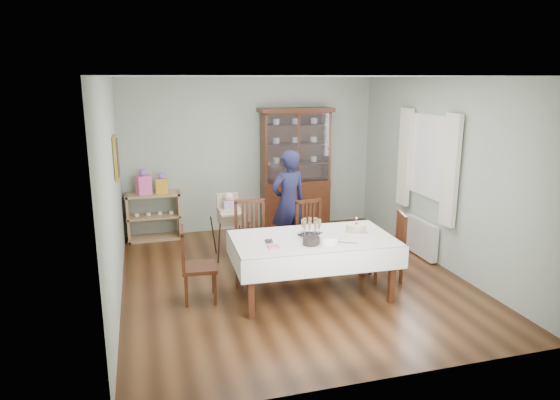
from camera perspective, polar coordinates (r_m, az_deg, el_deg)
name	(u,v)px	position (r m, az deg, el deg)	size (l,w,h in m)	color
floor	(292,278)	(6.96, 1.37, -8.89)	(5.00, 5.00, 0.00)	#593319
room_shell	(281,150)	(7.00, 0.17, 5.76)	(5.00, 5.00, 5.00)	#9EAA99
dining_table	(312,266)	(6.32, 3.73, -7.56)	(2.04, 1.21, 0.76)	#422210
china_cabinet	(295,167)	(8.94, 1.76, 3.74)	(1.30, 0.48, 2.18)	#422210
sideboard	(154,216)	(8.72, -14.20, -1.82)	(0.90, 0.38, 0.80)	tan
picture_frame	(116,157)	(7.02, -18.24, 4.64)	(0.04, 0.48, 0.58)	gold
window	(430,157)	(7.72, 16.76, 4.77)	(0.04, 1.02, 1.22)	white
curtain_left	(451,171)	(7.20, 18.92, 3.18)	(0.07, 0.30, 1.55)	silver
curtain_right	(405,157)	(8.23, 14.07, 4.77)	(0.07, 0.30, 1.55)	silver
radiator	(421,237)	(7.97, 15.78, -4.14)	(0.10, 0.80, 0.55)	white
chair_far_left	(252,252)	(7.06, -3.22, -5.94)	(0.49, 0.49, 1.01)	#422210
chair_far_right	(313,246)	(7.35, 3.78, -5.31)	(0.47, 0.47, 0.94)	#422210
chair_end_left	(199,279)	(6.28, -9.30, -8.91)	(0.45, 0.45, 0.93)	#422210
chair_end_right	(387,260)	(6.98, 12.13, -6.68)	(0.50, 0.50, 0.93)	#422210
woman	(288,203)	(7.65, 0.97, -0.32)	(0.60, 0.39, 1.63)	black
high_chair	(230,232)	(7.69, -5.76, -3.61)	(0.47, 0.47, 1.01)	black
champagne_tray	(311,231)	(6.24, 3.58, -3.52)	(0.35, 0.35, 0.21)	silver
birthday_cake	(356,228)	(6.45, 8.69, -3.22)	(0.29, 0.29, 0.20)	white
plate_stack_dark	(311,241)	(5.93, 3.52, -4.67)	(0.19, 0.19, 0.09)	black
plate_stack_white	(328,240)	(5.98, 5.55, -4.54)	(0.23, 0.23, 0.10)	white
napkin_stack	(273,247)	(5.84, -0.75, -5.35)	(0.13, 0.13, 0.02)	#EA56A0
cutlery	(266,242)	(6.02, -1.64, -4.78)	(0.12, 0.17, 0.01)	silver
cake_knife	(346,243)	(6.04, 7.59, -4.84)	(0.28, 0.03, 0.01)	silver
gift_bag_pink	(144,183)	(8.56, -15.33, 1.89)	(0.27, 0.23, 0.43)	#EA56A0
gift_bag_orange	(162,184)	(8.58, -13.34, 1.79)	(0.20, 0.16, 0.35)	gold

